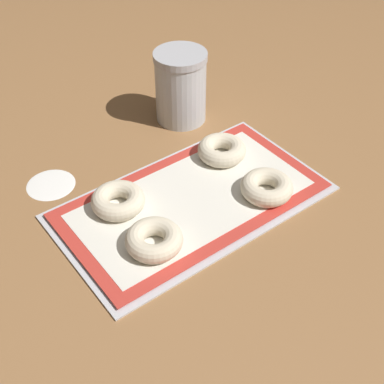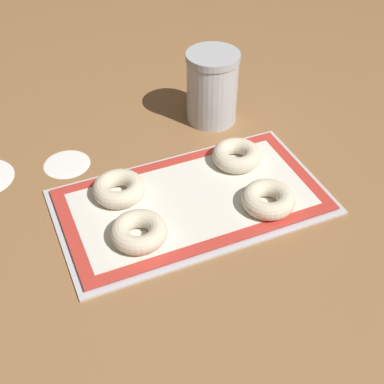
{
  "view_description": "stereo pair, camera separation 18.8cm",
  "coord_description": "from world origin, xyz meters",
  "px_view_note": "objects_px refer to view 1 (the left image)",
  "views": [
    {
      "loc": [
        -0.47,
        -0.62,
        0.73
      ],
      "look_at": [
        0.01,
        0.01,
        0.03
      ],
      "focal_mm": 50.0,
      "sensor_mm": 36.0,
      "label": 1
    },
    {
      "loc": [
        -0.3,
        -0.71,
        0.73
      ],
      "look_at": [
        0.01,
        0.01,
        0.03
      ],
      "focal_mm": 50.0,
      "sensor_mm": 36.0,
      "label": 2
    }
  ],
  "objects_px": {
    "baking_tray": "(192,201)",
    "bagel_back_right": "(222,150)",
    "bagel_back_left": "(118,200)",
    "flour_canister": "(181,87)",
    "bagel_front_left": "(154,240)",
    "bagel_front_right": "(267,187)"
  },
  "relations": [
    {
      "from": "bagel_back_left",
      "to": "flour_canister",
      "type": "relative_size",
      "value": 0.61
    },
    {
      "from": "bagel_back_right",
      "to": "bagel_back_left",
      "type": "bearing_deg",
      "value": -179.28
    },
    {
      "from": "flour_canister",
      "to": "bagel_front_right",
      "type": "bearing_deg",
      "value": -95.97
    },
    {
      "from": "baking_tray",
      "to": "bagel_front_left",
      "type": "relative_size",
      "value": 5.1
    },
    {
      "from": "bagel_front_left",
      "to": "bagel_front_right",
      "type": "height_order",
      "value": "same"
    },
    {
      "from": "bagel_back_left",
      "to": "bagel_back_right",
      "type": "xyz_separation_m",
      "value": [
        0.26,
        0.0,
        0.0
      ]
    },
    {
      "from": "baking_tray",
      "to": "bagel_front_left",
      "type": "bearing_deg",
      "value": -155.02
    },
    {
      "from": "baking_tray",
      "to": "bagel_front_left",
      "type": "xyz_separation_m",
      "value": [
        -0.13,
        -0.06,
        0.02
      ]
    },
    {
      "from": "baking_tray",
      "to": "bagel_front_right",
      "type": "distance_m",
      "value": 0.15
    },
    {
      "from": "bagel_back_right",
      "to": "flour_canister",
      "type": "bearing_deg",
      "value": 81.33
    },
    {
      "from": "bagel_back_left",
      "to": "bagel_back_right",
      "type": "relative_size",
      "value": 1.0
    },
    {
      "from": "baking_tray",
      "to": "bagel_front_right",
      "type": "relative_size",
      "value": 5.1
    },
    {
      "from": "baking_tray",
      "to": "bagel_back_right",
      "type": "xyz_separation_m",
      "value": [
        0.13,
        0.07,
        0.02
      ]
    },
    {
      "from": "bagel_front_left",
      "to": "bagel_front_right",
      "type": "xyz_separation_m",
      "value": [
        0.26,
        -0.02,
        0.0
      ]
    },
    {
      "from": "baking_tray",
      "to": "bagel_front_right",
      "type": "bearing_deg",
      "value": -31.58
    },
    {
      "from": "bagel_front_right",
      "to": "bagel_back_right",
      "type": "xyz_separation_m",
      "value": [
        0.01,
        0.15,
        0.0
      ]
    },
    {
      "from": "baking_tray",
      "to": "bagel_front_left",
      "type": "distance_m",
      "value": 0.15
    },
    {
      "from": "baking_tray",
      "to": "bagel_back_right",
      "type": "distance_m",
      "value": 0.15
    },
    {
      "from": "bagel_front_right",
      "to": "bagel_back_left",
      "type": "height_order",
      "value": "same"
    },
    {
      "from": "baking_tray",
      "to": "bagel_back_right",
      "type": "bearing_deg",
      "value": 27.66
    },
    {
      "from": "bagel_back_right",
      "to": "bagel_front_left",
      "type": "bearing_deg",
      "value": -153.65
    },
    {
      "from": "bagel_front_right",
      "to": "flour_canister",
      "type": "bearing_deg",
      "value": 84.03
    }
  ]
}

